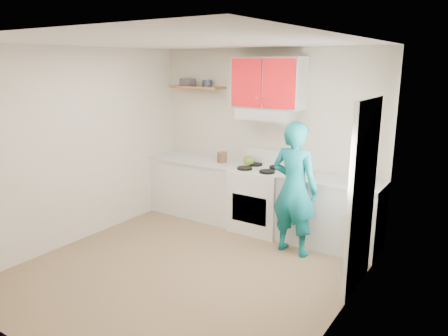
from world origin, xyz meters
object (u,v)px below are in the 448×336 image
Objects in this scene: stove at (260,200)px; kettle at (249,160)px; crock at (222,158)px; person at (294,189)px; tin at (207,83)px.

kettle is (-0.25, 0.09, 0.53)m from stove.
stove is 5.33× the size of kettle.
crock is at bearing -164.94° from kettle.
person reaches higher than kettle.
stove is 0.54× the size of person.
tin is 0.90× the size of kettle.
person reaches higher than crock.
person is at bearing -31.39° from stove.
person is at bearing -19.95° from tin.
person reaches higher than stove.
crock is at bearing -24.76° from tin.
kettle is at bearing -8.50° from tin.
person is at bearing -20.99° from kettle.
crock is (0.39, -0.18, -1.10)m from tin.
stove is 1.96m from tin.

